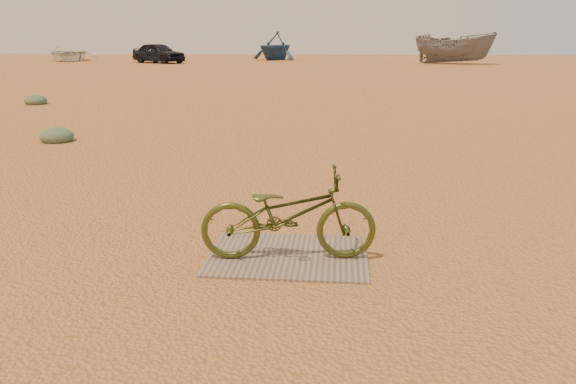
# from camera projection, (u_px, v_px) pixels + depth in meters

# --- Properties ---
(ground) EXTENTS (120.00, 120.00, 0.00)m
(ground) POSITION_uv_depth(u_px,v_px,m) (246.00, 276.00, 4.88)
(ground) COLOR #B97343
(ground) RESTS_ON ground
(plywood_board) EXTENTS (1.49, 1.13, 0.02)m
(plywood_board) POSITION_uv_depth(u_px,v_px,m) (288.00, 255.00, 5.30)
(plywood_board) COLOR #85715A
(plywood_board) RESTS_ON ground
(bicycle) EXTENTS (1.65, 0.73, 0.84)m
(bicycle) POSITION_uv_depth(u_px,v_px,m) (288.00, 215.00, 5.11)
(bicycle) COLOR #3F4819
(bicycle) RESTS_ON plywood_board
(car) EXTENTS (4.75, 3.77, 1.52)m
(car) POSITION_uv_depth(u_px,v_px,m) (158.00, 53.00, 42.73)
(car) COLOR black
(car) RESTS_ON ground
(boat_near_left) EXTENTS (5.61, 6.78, 1.22)m
(boat_near_left) POSITION_uv_depth(u_px,v_px,m) (68.00, 53.00, 46.28)
(boat_near_left) COLOR silver
(boat_near_left) RESTS_ON ground
(boat_far_left) EXTENTS (5.61, 5.89, 2.42)m
(boat_far_left) POSITION_uv_depth(u_px,v_px,m) (275.00, 45.00, 48.00)
(boat_far_left) COLOR navy
(boat_far_left) RESTS_ON ground
(boat_mid_right) EXTENTS (6.28, 4.47, 2.28)m
(boat_mid_right) POSITION_uv_depth(u_px,v_px,m) (454.00, 48.00, 41.20)
(boat_mid_right) COLOR slate
(boat_mid_right) RESTS_ON ground
(kale_a) EXTENTS (0.64, 0.64, 0.35)m
(kale_a) POSITION_uv_depth(u_px,v_px,m) (57.00, 141.00, 11.09)
(kale_a) COLOR #52704C
(kale_a) RESTS_ON ground
(kale_c) EXTENTS (0.65, 0.65, 0.36)m
(kale_c) POSITION_uv_depth(u_px,v_px,m) (36.00, 104.00, 17.11)
(kale_c) COLOR #52704C
(kale_c) RESTS_ON ground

